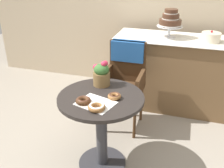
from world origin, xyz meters
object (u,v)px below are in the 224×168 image
Objects in this scene: flower_vase at (101,74)px; tiered_cake_stand at (170,21)px; donut_side at (83,100)px; donut_mid at (115,96)px; cafe_table at (101,118)px; round_layer_cake at (211,37)px; wicker_chair at (125,71)px; donut_front at (97,107)px.

flower_vase is 1.22m from tiered_cake_stand.
tiered_cake_stand is at bearing 71.07° from donut_side.
donut_side reaches higher than donut_mid.
donut_mid is 0.48× the size of flower_vase.
cafe_table is at bearing 56.62° from donut_side.
donut_mid is at bearing -120.87° from round_layer_cake.
tiered_cake_stand is at bearing 61.53° from wicker_chair.
cafe_table is at bearing 100.52° from donut_front.
tiered_cake_stand is (0.28, 1.30, 0.36)m from donut_mid.
flower_vase is (-0.10, 0.41, 0.08)m from donut_front.
cafe_table is 0.31m from donut_front.
round_layer_cake is (0.96, 1.40, 0.21)m from donut_side.
donut_side is at bearing -123.38° from cafe_table.
cafe_table is 1.48m from tiered_cake_stand.
wicker_chair is at bearing 97.45° from donut_mid.
tiered_cake_stand is at bearing 174.57° from round_layer_cake.
donut_front is at bearing -103.56° from tiered_cake_stand.
wicker_chair is at bearing -148.83° from round_layer_cake.
round_layer_cake is at bearing 48.53° from flower_vase.
wicker_chair is 8.77× the size of donut_mid.
donut_front is (0.04, -0.20, 0.23)m from cafe_table.
round_layer_cake is (0.75, 1.25, 0.21)m from donut_mid.
wicker_chair is at bearing 91.10° from donut_front.
donut_mid is at bearing 35.16° from donut_side.
donut_front is (0.02, -0.95, 0.10)m from wicker_chair.
round_layer_cake reaches higher than donut_front.
wicker_chair is 2.90× the size of tiered_cake_stand.
tiered_cake_stand reaches higher than cafe_table.
donut_front is at bearing -82.92° from wicker_chair.
donut_mid is 0.26m from donut_side.
flower_vase reaches higher than donut_mid.
donut_side is 0.37× the size of tiered_cake_stand.
round_layer_cake reaches higher than donut_mid.
tiered_cake_stand reaches higher than round_layer_cake.
cafe_table is at bearing -177.60° from donut_mid.
donut_mid is (0.10, -0.74, 0.10)m from wicker_chair.
cafe_table is 6.62× the size of donut_mid.
cafe_table is 0.38m from flower_vase.
donut_front is at bearing -76.00° from flower_vase.
cafe_table is 0.75× the size of wicker_chair.
round_layer_cake is (0.46, -0.04, -0.15)m from tiered_cake_stand.
cafe_table is 0.26m from donut_mid.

